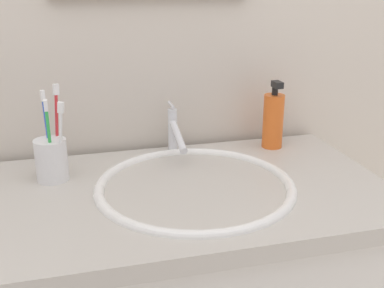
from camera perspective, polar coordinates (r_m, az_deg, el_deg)
tiled_wall_back at (r=1.23m, az=-5.03°, el=13.21°), size 2.12×0.04×2.40m
sink_basin at (r=1.05m, az=0.42°, el=-7.38°), size 0.44×0.44×0.12m
faucet at (r=1.19m, az=-2.13°, el=1.50°), size 0.02×0.17×0.13m
toothbrush_cup at (r=1.10m, az=-16.68°, el=-1.86°), size 0.07×0.07×0.10m
toothbrush_white at (r=1.05m, az=-15.67°, el=0.89°), size 0.03×0.02×0.18m
toothbrush_red at (r=1.10m, az=-16.09°, el=2.34°), size 0.03×0.02×0.21m
toothbrush_blue at (r=1.09m, az=-17.18°, el=1.82°), size 0.01×0.03×0.20m
toothbrush_green at (r=1.06m, az=-16.96°, el=1.00°), size 0.01×0.03×0.19m
soap_dispenser at (r=1.26m, az=9.82°, el=2.89°), size 0.05×0.06×0.18m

